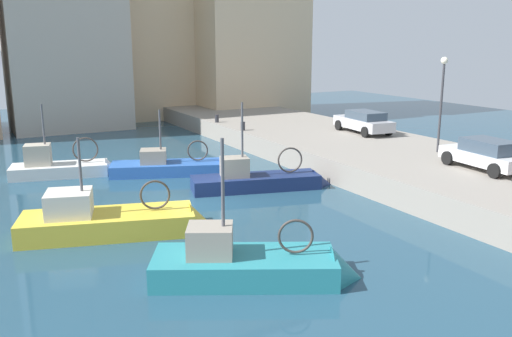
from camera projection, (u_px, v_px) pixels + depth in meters
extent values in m
plane|color=navy|center=(197.00, 204.00, 23.21)|extent=(80.00, 80.00, 0.00)
cube|color=gray|center=(401.00, 163.00, 28.43)|extent=(9.00, 56.00, 1.20)
cube|color=gold|center=(109.00, 234.00, 19.65)|extent=(6.41, 3.73, 1.59)
cone|color=gold|center=(202.00, 228.00, 20.34)|extent=(1.40, 2.07, 1.89)
cube|color=#9E7A51|center=(108.00, 215.00, 19.49)|extent=(6.13, 3.50, 0.08)
cube|color=beige|center=(69.00, 204.00, 19.11)|extent=(1.89, 1.83, 0.92)
cylinder|color=#4C4C51|center=(81.00, 178.00, 18.99)|extent=(0.10, 0.10, 2.87)
torus|color=#3F3833|center=(155.00, 195.00, 19.68)|extent=(1.08, 0.39, 1.10)
sphere|color=white|center=(60.00, 221.00, 20.32)|extent=(0.32, 0.32, 0.32)
cube|color=#2D60B7|center=(167.00, 174.00, 28.52)|extent=(6.05, 3.80, 1.23)
cone|color=#2D60B7|center=(229.00, 172.00, 28.95)|extent=(1.44, 1.91, 1.70)
cube|color=#896B4C|center=(167.00, 164.00, 28.39)|extent=(5.79, 3.58, 0.08)
cube|color=gray|center=(153.00, 156.00, 28.20)|extent=(1.63, 1.54, 0.73)
cylinder|color=#4C4C51|center=(160.00, 137.00, 28.02)|extent=(0.10, 0.10, 2.83)
torus|color=#3F3833|center=(198.00, 151.00, 28.45)|extent=(1.05, 0.46, 1.09)
sphere|color=white|center=(135.00, 167.00, 29.24)|extent=(0.32, 0.32, 0.32)
cube|color=navy|center=(256.00, 189.00, 25.62)|extent=(6.20, 3.17, 1.33)
cone|color=navy|center=(322.00, 185.00, 26.38)|extent=(1.26, 1.69, 1.51)
cube|color=#B2A893|center=(256.00, 177.00, 25.48)|extent=(5.94, 2.98, 0.08)
cube|color=gray|center=(235.00, 167.00, 25.13)|extent=(1.46, 1.30, 0.94)
cylinder|color=#4C4C51|center=(242.00, 140.00, 24.93)|extent=(0.10, 0.10, 3.51)
torus|color=#3F3833|center=(290.00, 160.00, 25.70)|extent=(1.20, 0.39, 1.22)
sphere|color=white|center=(215.00, 182.00, 26.04)|extent=(0.32, 0.32, 0.32)
cube|color=teal|center=(244.00, 279.00, 15.96)|extent=(5.67, 4.31, 1.51)
cone|color=teal|center=(346.00, 278.00, 16.01)|extent=(1.67, 2.07, 1.87)
cube|color=#9E7A51|center=(244.00, 257.00, 15.81)|extent=(5.40, 4.06, 0.08)
cube|color=gray|center=(210.00, 241.00, 15.68)|extent=(1.69, 1.63, 0.93)
cylinder|color=#4C4C51|center=(223.00, 199.00, 15.39)|extent=(0.10, 0.10, 3.52)
torus|color=#3F3833|center=(296.00, 236.00, 15.68)|extent=(0.97, 0.56, 1.05)
sphere|color=white|center=(194.00, 257.00, 17.00)|extent=(0.32, 0.32, 0.32)
cube|color=white|center=(60.00, 176.00, 28.13)|extent=(5.05, 2.87, 1.24)
cone|color=white|center=(115.00, 173.00, 28.82)|extent=(1.26, 1.79, 1.62)
cube|color=#896B4C|center=(59.00, 165.00, 28.01)|extent=(4.83, 2.68, 0.08)
cube|color=#B7AD99|center=(38.00, 155.00, 27.62)|extent=(1.45, 1.28, 1.10)
cylinder|color=#4C4C51|center=(44.00, 135.00, 27.49)|extent=(0.10, 0.10, 3.17)
torus|color=#3F3833|center=(85.00, 149.00, 28.17)|extent=(1.28, 0.38, 1.30)
sphere|color=white|center=(33.00, 170.00, 28.66)|extent=(0.32, 0.32, 0.32)
cube|color=#B7B7BC|center=(363.00, 123.00, 33.88)|extent=(2.06, 4.47, 0.62)
cube|color=#384756|center=(366.00, 115.00, 33.56)|extent=(1.69, 2.55, 0.48)
cylinder|color=black|center=(339.00, 125.00, 34.93)|extent=(0.28, 0.66, 0.64)
cylinder|color=black|center=(361.00, 124.00, 35.59)|extent=(0.28, 0.66, 0.64)
cylinder|color=black|center=(365.00, 132.00, 32.30)|extent=(0.28, 0.66, 0.64)
cylinder|color=black|center=(389.00, 130.00, 32.95)|extent=(0.28, 0.66, 0.64)
cube|color=silver|center=(485.00, 158.00, 24.21)|extent=(2.03, 4.19, 0.54)
cube|color=#384756|center=(490.00, 146.00, 23.90)|extent=(1.67, 2.40, 0.57)
cylinder|color=black|center=(448.00, 158.00, 25.18)|extent=(0.28, 0.66, 0.64)
cylinder|color=black|center=(475.00, 155.00, 25.82)|extent=(0.28, 0.66, 0.64)
cylinder|color=black|center=(495.00, 171.00, 22.71)|extent=(0.28, 0.66, 0.64)
cylinder|color=#2D2D33|center=(243.00, 126.00, 34.84)|extent=(0.28, 0.28, 0.55)
cylinder|color=#2D2D33|center=(217.00, 118.00, 38.26)|extent=(0.28, 0.28, 0.55)
cylinder|color=#38383D|center=(441.00, 109.00, 27.61)|extent=(0.12, 0.12, 4.50)
sphere|color=#F2EACC|center=(444.00, 60.00, 27.06)|extent=(0.36, 0.36, 0.36)
cube|color=beige|center=(243.00, 4.00, 48.54)|extent=(9.34, 8.52, 20.01)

